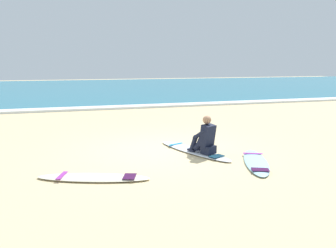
{
  "coord_description": "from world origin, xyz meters",
  "views": [
    {
      "loc": [
        -2.47,
        -8.4,
        2.3
      ],
      "look_at": [
        0.33,
        0.78,
        0.55
      ],
      "focal_mm": 36.11,
      "sensor_mm": 36.0,
      "label": 1
    }
  ],
  "objects_px": {
    "surfboard_main": "(194,151)",
    "surfboard_spare_far": "(256,162)",
    "surfer_seated": "(205,139)",
    "surfboard_spare_near": "(94,177)"
  },
  "relations": [
    {
      "from": "surfboard_main",
      "to": "surfboard_spare_far",
      "type": "distance_m",
      "value": 1.7
    },
    {
      "from": "surfboard_spare_near",
      "to": "surfboard_spare_far",
      "type": "xyz_separation_m",
      "value": [
        3.69,
        0.01,
        0.0
      ]
    },
    {
      "from": "surfer_seated",
      "to": "surfboard_spare_far",
      "type": "xyz_separation_m",
      "value": [
        0.87,
        -0.96,
        -0.4
      ]
    },
    {
      "from": "surfer_seated",
      "to": "surfboard_spare_near",
      "type": "distance_m",
      "value": 3.01
    },
    {
      "from": "surfboard_main",
      "to": "surfboard_spare_far",
      "type": "relative_size",
      "value": 1.2
    },
    {
      "from": "surfboard_main",
      "to": "surfboard_spare_near",
      "type": "xyz_separation_m",
      "value": [
        -2.68,
        -1.37,
        0.0
      ]
    },
    {
      "from": "surfboard_main",
      "to": "surfer_seated",
      "type": "relative_size",
      "value": 2.76
    },
    {
      "from": "surfer_seated",
      "to": "surfboard_spare_near",
      "type": "height_order",
      "value": "surfer_seated"
    },
    {
      "from": "surfer_seated",
      "to": "surfboard_main",
      "type": "bearing_deg",
      "value": 109.4
    },
    {
      "from": "surfboard_main",
      "to": "surfboard_spare_far",
      "type": "height_order",
      "value": "same"
    }
  ]
}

